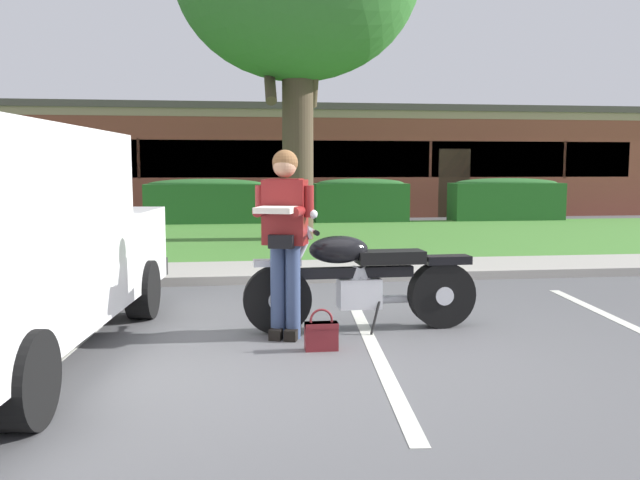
# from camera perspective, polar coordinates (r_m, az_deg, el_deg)

# --- Properties ---
(ground_plane) EXTENTS (140.00, 140.00, 0.00)m
(ground_plane) POSITION_cam_1_polar(r_m,az_deg,el_deg) (5.72, 2.95, -9.46)
(ground_plane) COLOR #565659
(curb_strip) EXTENTS (60.00, 0.20, 0.12)m
(curb_strip) POSITION_cam_1_polar(r_m,az_deg,el_deg) (8.99, -0.96, -3.27)
(curb_strip) COLOR #ADA89E
(curb_strip) RESTS_ON ground
(concrete_walk) EXTENTS (60.00, 1.50, 0.08)m
(concrete_walk) POSITION_cam_1_polar(r_m,az_deg,el_deg) (9.83, -1.52, -2.57)
(concrete_walk) COLOR #ADA89E
(concrete_walk) RESTS_ON ground
(grass_lawn) EXTENTS (60.00, 7.64, 0.06)m
(grass_lawn) POSITION_cam_1_polar(r_m,az_deg,el_deg) (14.35, -3.42, 0.18)
(grass_lawn) COLOR #478433
(grass_lawn) RESTS_ON ground
(stall_stripe_0) EXTENTS (0.49, 4.39, 0.01)m
(stall_stripe_0) POSITION_cam_1_polar(r_m,az_deg,el_deg) (6.00, -21.19, -9.11)
(stall_stripe_0) COLOR silver
(stall_stripe_0) RESTS_ON ground
(stall_stripe_1) EXTENTS (0.49, 4.39, 0.01)m
(stall_stripe_1) POSITION_cam_1_polar(r_m,az_deg,el_deg) (5.95, 4.46, -8.82)
(stall_stripe_1) COLOR silver
(stall_stripe_1) RESTS_ON ground
(motorcycle) EXTENTS (2.24, 0.82, 1.26)m
(motorcycle) POSITION_cam_1_polar(r_m,az_deg,el_deg) (6.35, 4.25, -3.37)
(motorcycle) COLOR black
(motorcycle) RESTS_ON ground
(rider_person) EXTENTS (0.55, 0.65, 1.70)m
(rider_person) POSITION_cam_1_polar(r_m,az_deg,el_deg) (5.94, -3.06, 1.01)
(rider_person) COLOR black
(rider_person) RESTS_ON ground
(handbag) EXTENTS (0.28, 0.13, 0.36)m
(handbag) POSITION_cam_1_polar(r_m,az_deg,el_deg) (5.70, 0.11, -8.01)
(handbag) COLOR maroon
(handbag) RESTS_ON ground
(hedge_left) EXTENTS (2.47, 0.90, 1.24)m
(hedge_left) POSITION_cam_1_polar(r_m,az_deg,el_deg) (18.70, -22.73, 3.03)
(hedge_left) COLOR #286028
(hedge_left) RESTS_ON ground
(hedge_center_left) EXTENTS (3.19, 0.90, 1.24)m
(hedge_center_left) POSITION_cam_1_polar(r_m,az_deg,el_deg) (18.05, -9.74, 3.33)
(hedge_center_left) COLOR #286028
(hedge_center_left) RESTS_ON ground
(hedge_center_right) EXTENTS (2.56, 0.90, 1.24)m
(hedge_center_right) POSITION_cam_1_polar(r_m,az_deg,el_deg) (18.37, 3.49, 3.46)
(hedge_center_right) COLOR #286028
(hedge_center_right) RESTS_ON ground
(hedge_right) EXTENTS (3.18, 0.90, 1.24)m
(hedge_right) POSITION_cam_1_polar(r_m,az_deg,el_deg) (19.61, 15.65, 3.42)
(hedge_right) COLOR #286028
(hedge_right) RESTS_ON ground
(brick_building) EXTENTS (25.85, 10.27, 3.45)m
(brick_building) POSITION_cam_1_polar(r_m,az_deg,el_deg) (24.98, -3.68, 6.67)
(brick_building) COLOR brown
(brick_building) RESTS_ON ground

